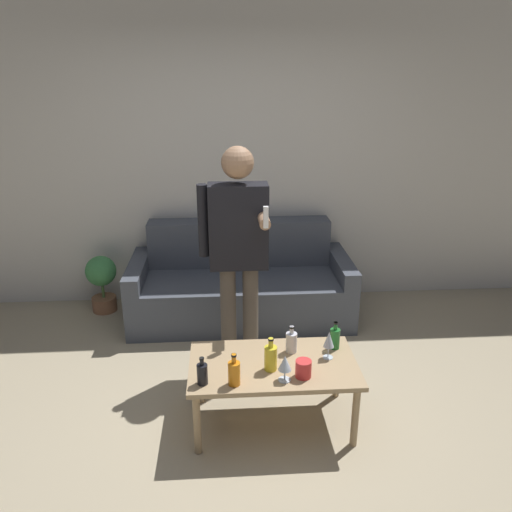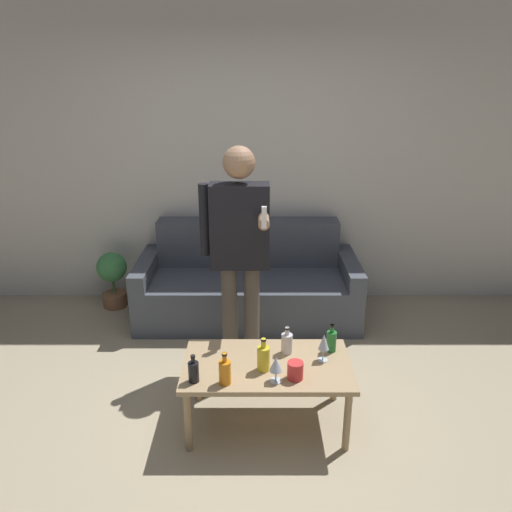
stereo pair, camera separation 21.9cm
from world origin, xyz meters
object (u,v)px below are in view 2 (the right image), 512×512
at_px(coffee_table, 267,370).
at_px(person_standing_front, 240,243).
at_px(couch, 248,284).
at_px(bottle_orange, 194,371).

distance_m(coffee_table, person_standing_front, 0.94).
relative_size(couch, person_standing_front, 1.17).
relative_size(coffee_table, person_standing_front, 0.62).
bearing_deg(person_standing_front, couch, 86.84).
bearing_deg(couch, bottle_orange, -99.46).
xyz_separation_m(couch, person_standing_front, (-0.05, -0.83, 0.69)).
height_order(coffee_table, person_standing_front, person_standing_front).
bearing_deg(bottle_orange, couch, 80.54).
relative_size(bottle_orange, person_standing_front, 0.10).
xyz_separation_m(coffee_table, bottle_orange, (-0.43, -0.18, 0.12)).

